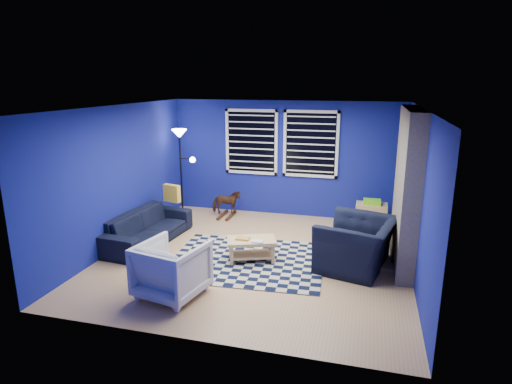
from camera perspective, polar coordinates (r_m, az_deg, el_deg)
floor at (r=7.34m, az=-0.06°, el=-8.66°), size 5.00×5.00×0.00m
ceiling at (r=6.75m, az=-0.07°, el=11.20°), size 5.00×5.00×0.00m
wall_back at (r=9.33m, az=3.90°, el=4.41°), size 5.00×0.00×5.00m
wall_left at (r=7.95m, az=-17.77°, el=1.92°), size 0.00×5.00×5.00m
wall_right at (r=6.77m, az=20.85°, el=-0.51°), size 0.00×5.00×5.00m
fireplace at (r=7.25m, az=19.34°, el=0.16°), size 0.65×2.00×2.50m
window_left at (r=9.41m, az=-0.62°, el=6.68°), size 1.17×0.06×1.42m
window_right at (r=9.15m, az=7.30°, el=6.34°), size 1.17×0.06×1.42m
tv at (r=8.68m, az=19.35°, el=3.83°), size 0.07×1.00×0.58m
rug at (r=7.20m, az=-1.16°, el=-9.08°), size 2.62×2.15×0.02m
sofa at (r=8.12m, az=-14.30°, el=-4.59°), size 2.07×0.97×0.59m
armchair_big at (r=6.99m, az=13.26°, el=-6.80°), size 1.45×1.33×0.80m
armchair_bent at (r=6.09m, az=-11.16°, el=-10.07°), size 0.99×1.01×0.78m
rocking_horse at (r=9.34m, az=-3.97°, el=-1.38°), size 0.46×0.67×0.52m
coffee_table at (r=7.10m, az=-0.64°, el=-7.08°), size 0.91×0.71×0.40m
cabinet at (r=8.93m, az=15.08°, el=-3.06°), size 0.62×0.42×0.60m
floor_lamp at (r=9.27m, az=-10.01°, el=6.11°), size 0.52×0.32×1.91m
throw_pillow at (r=8.57m, az=-11.16°, el=-0.16°), size 0.37×0.20×0.34m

